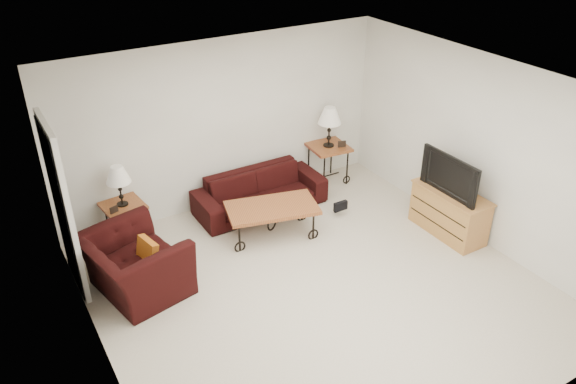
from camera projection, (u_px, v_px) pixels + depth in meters
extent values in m
plane|color=beige|center=(318.00, 288.00, 6.87)|extent=(5.00, 5.00, 0.00)
cube|color=white|center=(224.00, 124.00, 8.13)|extent=(5.00, 0.02, 2.50)
cube|color=white|center=(499.00, 337.00, 4.39)|extent=(5.00, 0.02, 2.50)
cube|color=white|center=(92.00, 269.00, 5.14)|extent=(0.02, 5.00, 2.50)
cube|color=white|center=(479.00, 150.00, 7.38)|extent=(0.02, 5.00, 2.50)
plane|color=white|center=(324.00, 91.00, 5.65)|extent=(5.00, 5.00, 0.00)
cube|color=black|center=(62.00, 210.00, 6.50)|extent=(0.08, 0.94, 2.04)
imported|color=black|center=(260.00, 192.00, 8.38)|extent=(1.95, 0.76, 0.57)
cube|color=#945C25|center=(126.00, 223.00, 7.63)|extent=(0.57, 0.57, 0.57)
cube|color=#945C25|center=(328.00, 164.00, 9.10)|extent=(0.64, 0.64, 0.64)
cube|color=black|center=(114.00, 210.00, 7.29)|extent=(0.11, 0.05, 0.09)
cube|color=black|center=(342.00, 144.00, 8.87)|extent=(0.13, 0.06, 0.11)
cube|color=#945C25|center=(272.00, 221.00, 7.78)|extent=(1.35, 0.95, 0.46)
imported|color=black|center=(135.00, 265.00, 6.66)|extent=(1.22, 1.34, 0.75)
cube|color=#B05716|center=(147.00, 253.00, 6.62)|extent=(0.16, 0.35, 0.34)
cube|color=#B87144|center=(449.00, 212.00, 7.79)|extent=(0.45, 1.08, 0.65)
imported|color=black|center=(454.00, 174.00, 7.48)|extent=(0.13, 0.97, 0.56)
ellipsoid|color=black|center=(336.00, 200.00, 8.29)|extent=(0.39, 0.34, 0.43)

